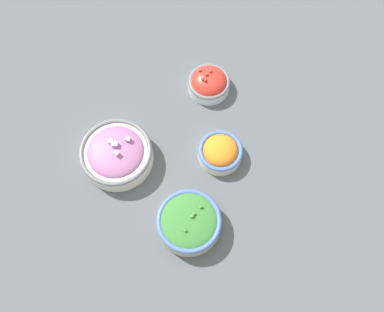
# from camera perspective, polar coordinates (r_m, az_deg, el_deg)

# --- Properties ---
(ground_plane) EXTENTS (3.00, 3.00, 0.00)m
(ground_plane) POSITION_cam_1_polar(r_m,az_deg,el_deg) (1.11, 0.00, -0.59)
(ground_plane) COLOR #4C5156
(bowl_broccoli) EXTENTS (0.15, 0.15, 0.07)m
(bowl_broccoli) POSITION_cam_1_polar(r_m,az_deg,el_deg) (1.02, -0.41, -8.80)
(bowl_broccoli) COLOR beige
(bowl_broccoli) RESTS_ON ground_plane
(bowl_carrots) EXTENTS (0.11, 0.11, 0.06)m
(bowl_carrots) POSITION_cam_1_polar(r_m,az_deg,el_deg) (1.09, 3.79, 0.57)
(bowl_carrots) COLOR silver
(bowl_carrots) RESTS_ON ground_plane
(bowl_cherry_tomatoes) EXTENTS (0.12, 0.12, 0.07)m
(bowl_cherry_tomatoes) POSITION_cam_1_polar(r_m,az_deg,el_deg) (1.18, 2.27, 9.73)
(bowl_cherry_tomatoes) COLOR silver
(bowl_cherry_tomatoes) RESTS_ON ground_plane
(bowl_red_onion) EXTENTS (0.18, 0.18, 0.08)m
(bowl_red_onion) POSITION_cam_1_polar(r_m,az_deg,el_deg) (1.10, -10.04, 0.30)
(bowl_red_onion) COLOR silver
(bowl_red_onion) RESTS_ON ground_plane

